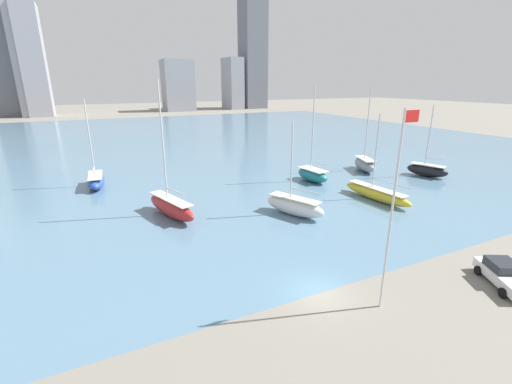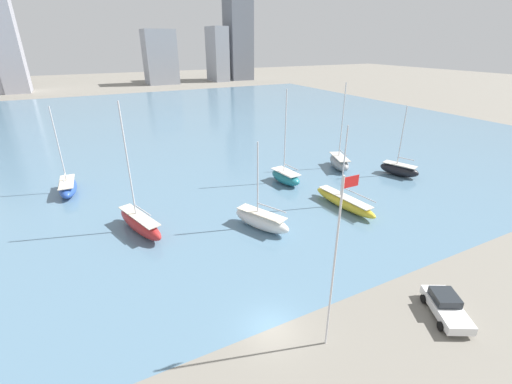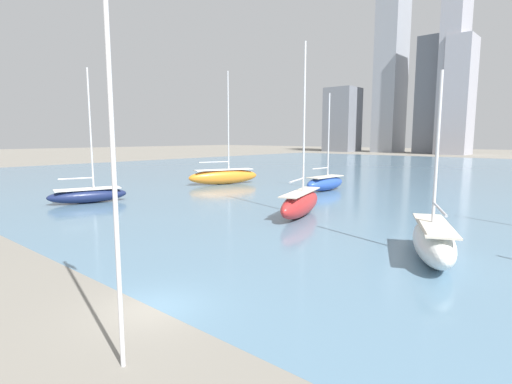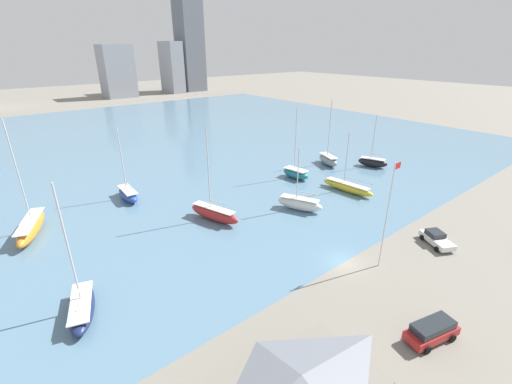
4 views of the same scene
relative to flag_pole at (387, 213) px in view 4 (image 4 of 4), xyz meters
The scene contains 15 objects.
ground_plane 8.21m from the flag_pole, 133.51° to the left, with size 500.00×500.00×0.00m, color gray.
harbor_water 73.41m from the flag_pole, 92.24° to the left, with size 180.00×140.00×0.00m.
flag_pole is the anchor object (origin of this frame).
distant_city_skyline 174.62m from the flag_pole, 96.11° to the left, with size 173.03×23.92×72.27m.
sailboat_orange 47.55m from the flag_pole, 131.96° to the left, with size 6.05×10.79×16.24m.
sailboat_yellow 23.96m from the flag_pole, 46.64° to the left, with size 2.72×10.47×10.88m.
sailboat_gray 39.06m from the flag_pole, 49.15° to the left, with size 4.69×7.29×14.28m.
sailboat_white 18.31m from the flag_pole, 78.05° to the left, with size 5.03×7.73×10.42m.
sailboat_red 25.04m from the flag_pole, 112.24° to the left, with size 4.41×9.11×14.82m.
sailboat_teal 31.37m from the flag_pole, 64.02° to the left, with size 3.25×6.29×14.15m.
sailboat_black 39.19m from the flag_pole, 34.80° to the left, with size 4.25×6.61×11.27m.
sailboat_blue 42.51m from the flag_pole, 113.16° to the left, with size 2.68×7.38×12.37m.
sailboat_navy 33.80m from the flag_pole, 155.34° to the left, with size 4.62×8.21×13.85m.
parked_pickup_white 12.18m from the flag_pole, 11.25° to the right, with size 4.16×5.31×1.72m.
parked_suv_red 12.97m from the flag_pole, 124.57° to the right, with size 5.38×3.18×1.93m.
Camera 4 is at (-30.66, -20.68, 24.55)m, focal length 24.00 mm.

